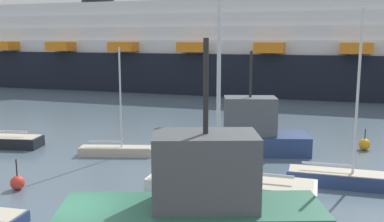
{
  "coord_description": "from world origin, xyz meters",
  "views": [
    {
      "loc": [
        7.97,
        -12.57,
        6.94
      ],
      "look_at": [
        0.0,
        14.86,
        2.15
      ],
      "focal_mm": 40.74,
      "sensor_mm": 36.0,
      "label": 1
    }
  ],
  "objects_px": {
    "sailboat_0": "(343,177)",
    "sailboat_2": "(116,150)",
    "channel_buoy_1": "(364,144)",
    "fishing_boat_1": "(245,133)",
    "fishing_boat_0": "(197,204)",
    "cruise_ship": "(207,51)",
    "sailboat_4": "(230,184)",
    "channel_buoy_2": "(18,183)"
  },
  "relations": [
    {
      "from": "fishing_boat_1",
      "to": "cruise_ship",
      "type": "xyz_separation_m",
      "value": [
        -10.43,
        31.52,
        3.99
      ]
    },
    {
      "from": "sailboat_4",
      "to": "channel_buoy_2",
      "type": "relative_size",
      "value": 8.6
    },
    {
      "from": "sailboat_0",
      "to": "fishing_boat_0",
      "type": "distance_m",
      "value": 9.05
    },
    {
      "from": "channel_buoy_1",
      "to": "channel_buoy_2",
      "type": "bearing_deg",
      "value": -142.81
    },
    {
      "from": "fishing_boat_1",
      "to": "cruise_ship",
      "type": "relative_size",
      "value": 0.09
    },
    {
      "from": "sailboat_0",
      "to": "cruise_ship",
      "type": "bearing_deg",
      "value": 113.55
    },
    {
      "from": "sailboat_0",
      "to": "sailboat_4",
      "type": "bearing_deg",
      "value": -149.27
    },
    {
      "from": "sailboat_2",
      "to": "fishing_boat_0",
      "type": "xyz_separation_m",
      "value": [
        7.63,
        -9.39,
        0.99
      ]
    },
    {
      "from": "channel_buoy_2",
      "to": "sailboat_0",
      "type": "bearing_deg",
      "value": 18.01
    },
    {
      "from": "sailboat_0",
      "to": "channel_buoy_2",
      "type": "relative_size",
      "value": 5.71
    },
    {
      "from": "fishing_boat_1",
      "to": "channel_buoy_2",
      "type": "bearing_deg",
      "value": -147.95
    },
    {
      "from": "fishing_boat_1",
      "to": "channel_buoy_2",
      "type": "xyz_separation_m",
      "value": [
        -9.06,
        -9.44,
        -0.89
      ]
    },
    {
      "from": "channel_buoy_2",
      "to": "sailboat_4",
      "type": "bearing_deg",
      "value": 10.67
    },
    {
      "from": "sailboat_0",
      "to": "sailboat_2",
      "type": "relative_size",
      "value": 1.29
    },
    {
      "from": "sailboat_2",
      "to": "sailboat_4",
      "type": "xyz_separation_m",
      "value": [
        7.92,
        -4.89,
        0.23
      ]
    },
    {
      "from": "sailboat_0",
      "to": "fishing_boat_1",
      "type": "height_order",
      "value": "sailboat_0"
    },
    {
      "from": "sailboat_0",
      "to": "fishing_boat_1",
      "type": "bearing_deg",
      "value": 138.97
    },
    {
      "from": "sailboat_2",
      "to": "channel_buoy_2",
      "type": "bearing_deg",
      "value": -118.76
    },
    {
      "from": "fishing_boat_0",
      "to": "sailboat_2",
      "type": "bearing_deg",
      "value": 111.5
    },
    {
      "from": "channel_buoy_1",
      "to": "channel_buoy_2",
      "type": "distance_m",
      "value": 20.26
    },
    {
      "from": "sailboat_2",
      "to": "channel_buoy_2",
      "type": "distance_m",
      "value": 6.93
    },
    {
      "from": "channel_buoy_1",
      "to": "fishing_boat_1",
      "type": "bearing_deg",
      "value": -158.42
    },
    {
      "from": "sailboat_0",
      "to": "sailboat_2",
      "type": "xyz_separation_m",
      "value": [
        -12.77,
        1.99,
        -0.09
      ]
    },
    {
      "from": "sailboat_4",
      "to": "channel_buoy_1",
      "type": "bearing_deg",
      "value": -121.59
    },
    {
      "from": "fishing_boat_0",
      "to": "channel_buoy_1",
      "type": "xyz_separation_m",
      "value": [
        6.77,
        14.93,
        -0.99
      ]
    },
    {
      "from": "channel_buoy_2",
      "to": "cruise_ship",
      "type": "distance_m",
      "value": 41.27
    },
    {
      "from": "sailboat_0",
      "to": "sailboat_2",
      "type": "distance_m",
      "value": 12.93
    },
    {
      "from": "sailboat_2",
      "to": "channel_buoy_2",
      "type": "xyz_separation_m",
      "value": [
        -1.74,
        -6.71,
        -0.02
      ]
    },
    {
      "from": "channel_buoy_1",
      "to": "cruise_ship",
      "type": "distance_m",
      "value": 33.98
    },
    {
      "from": "sailboat_0",
      "to": "sailboat_4",
      "type": "distance_m",
      "value": 5.66
    },
    {
      "from": "sailboat_2",
      "to": "cruise_ship",
      "type": "xyz_separation_m",
      "value": [
        -3.11,
        34.25,
        4.86
      ]
    },
    {
      "from": "channel_buoy_1",
      "to": "sailboat_2",
      "type": "bearing_deg",
      "value": -158.98
    },
    {
      "from": "fishing_boat_1",
      "to": "channel_buoy_1",
      "type": "distance_m",
      "value": 7.66
    },
    {
      "from": "sailboat_2",
      "to": "fishing_boat_1",
      "type": "relative_size",
      "value": 0.78
    },
    {
      "from": "sailboat_2",
      "to": "sailboat_0",
      "type": "bearing_deg",
      "value": -23.1
    },
    {
      "from": "channel_buoy_1",
      "to": "cruise_ship",
      "type": "height_order",
      "value": "cruise_ship"
    },
    {
      "from": "sailboat_2",
      "to": "sailboat_4",
      "type": "relative_size",
      "value": 0.52
    },
    {
      "from": "cruise_ship",
      "to": "channel_buoy_1",
      "type": "bearing_deg",
      "value": -56.56
    },
    {
      "from": "fishing_boat_1",
      "to": "channel_buoy_1",
      "type": "height_order",
      "value": "fishing_boat_1"
    },
    {
      "from": "sailboat_2",
      "to": "channel_buoy_1",
      "type": "height_order",
      "value": "sailboat_2"
    },
    {
      "from": "sailboat_0",
      "to": "cruise_ship",
      "type": "distance_m",
      "value": 39.86
    },
    {
      "from": "sailboat_4",
      "to": "sailboat_0",
      "type": "bearing_deg",
      "value": -148.88
    }
  ]
}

